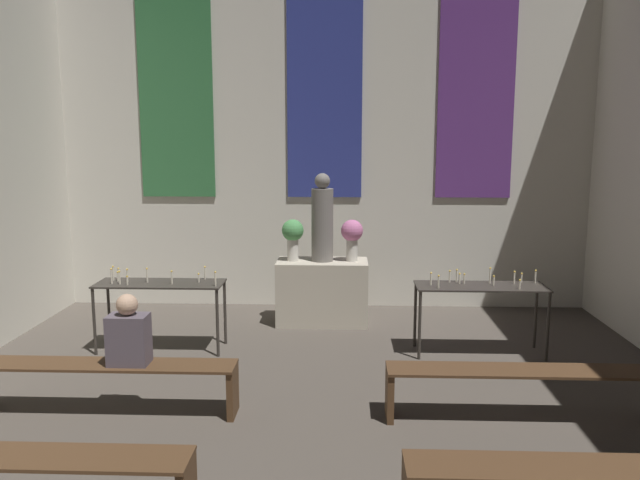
{
  "coord_description": "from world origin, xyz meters",
  "views": [
    {
      "loc": [
        0.3,
        1.21,
        2.51
      ],
      "look_at": [
        0.0,
        8.75,
        1.29
      ],
      "focal_mm": 35.0,
      "sensor_mm": 36.0,
      "label": 1
    }
  ],
  "objects_px": {
    "candle_rack_left": "(160,290)",
    "flower_vase_right": "(352,235)",
    "pew_back_left": "(105,376)",
    "person_seated": "(129,334)",
    "candle_rack_right": "(480,293)",
    "pew_third_left": "(8,472)",
    "altar": "(322,292)",
    "statue": "(322,221)",
    "pew_back_right": "(522,382)",
    "flower_vase_left": "(293,234)"
  },
  "relations": [
    {
      "from": "candle_rack_left",
      "to": "flower_vase_right",
      "type": "bearing_deg",
      "value": 27.23
    },
    {
      "from": "candle_rack_left",
      "to": "pew_back_left",
      "type": "bearing_deg",
      "value": -90.08
    },
    {
      "from": "candle_rack_left",
      "to": "pew_back_left",
      "type": "height_order",
      "value": "candle_rack_left"
    },
    {
      "from": "candle_rack_left",
      "to": "person_seated",
      "type": "distance_m",
      "value": 1.79
    },
    {
      "from": "candle_rack_right",
      "to": "pew_third_left",
      "type": "distance_m",
      "value": 5.14
    },
    {
      "from": "altar",
      "to": "statue",
      "type": "bearing_deg",
      "value": 0.0
    },
    {
      "from": "altar",
      "to": "candle_rack_left",
      "type": "distance_m",
      "value": 2.26
    },
    {
      "from": "pew_third_left",
      "to": "person_seated",
      "type": "xyz_separation_m",
      "value": [
        0.24,
        1.68,
        0.4
      ]
    },
    {
      "from": "statue",
      "to": "pew_back_left",
      "type": "height_order",
      "value": "statue"
    },
    {
      "from": "pew_third_left",
      "to": "pew_back_right",
      "type": "bearing_deg",
      "value": 23.79
    },
    {
      "from": "flower_vase_right",
      "to": "pew_back_left",
      "type": "relative_size",
      "value": 0.23
    },
    {
      "from": "pew_back_right",
      "to": "flower_vase_left",
      "type": "bearing_deg",
      "value": 127.91
    },
    {
      "from": "statue",
      "to": "person_seated",
      "type": "distance_m",
      "value": 3.45
    },
    {
      "from": "candle_rack_right",
      "to": "pew_third_left",
      "type": "height_order",
      "value": "candle_rack_right"
    },
    {
      "from": "flower_vase_right",
      "to": "pew_third_left",
      "type": "distance_m",
      "value": 5.25
    },
    {
      "from": "flower_vase_left",
      "to": "pew_back_left",
      "type": "height_order",
      "value": "flower_vase_left"
    },
    {
      "from": "pew_back_left",
      "to": "pew_back_right",
      "type": "distance_m",
      "value": 3.8
    },
    {
      "from": "person_seated",
      "to": "statue",
      "type": "bearing_deg",
      "value": 60.7
    },
    {
      "from": "altar",
      "to": "pew_third_left",
      "type": "relative_size",
      "value": 0.51
    },
    {
      "from": "statue",
      "to": "person_seated",
      "type": "xyz_separation_m",
      "value": [
        -1.66,
        -2.96,
        -0.66
      ]
    },
    {
      "from": "altar",
      "to": "pew_back_right",
      "type": "distance_m",
      "value": 3.52
    },
    {
      "from": "flower_vase_left",
      "to": "pew_third_left",
      "type": "relative_size",
      "value": 0.23
    },
    {
      "from": "altar",
      "to": "pew_third_left",
      "type": "distance_m",
      "value": 5.01
    },
    {
      "from": "statue",
      "to": "pew_back_right",
      "type": "bearing_deg",
      "value": -57.26
    },
    {
      "from": "pew_back_left",
      "to": "pew_back_right",
      "type": "relative_size",
      "value": 1.0
    },
    {
      "from": "person_seated",
      "to": "flower_vase_left",
      "type": "bearing_deg",
      "value": 66.96
    },
    {
      "from": "statue",
      "to": "flower_vase_left",
      "type": "relative_size",
      "value": 2.1
    },
    {
      "from": "statue",
      "to": "pew_third_left",
      "type": "xyz_separation_m",
      "value": [
        -1.9,
        -4.63,
        -1.06
      ]
    },
    {
      "from": "pew_back_left",
      "to": "pew_back_right",
      "type": "xyz_separation_m",
      "value": [
        3.8,
        0.0,
        0.0
      ]
    },
    {
      "from": "flower_vase_left",
      "to": "pew_back_right",
      "type": "height_order",
      "value": "flower_vase_left"
    },
    {
      "from": "pew_back_right",
      "to": "person_seated",
      "type": "bearing_deg",
      "value": -180.0
    },
    {
      "from": "candle_rack_right",
      "to": "statue",
      "type": "bearing_deg",
      "value": 148.03
    },
    {
      "from": "flower_vase_left",
      "to": "pew_back_left",
      "type": "relative_size",
      "value": 0.23
    },
    {
      "from": "altar",
      "to": "person_seated",
      "type": "bearing_deg",
      "value": -119.3
    },
    {
      "from": "flower_vase_left",
      "to": "candle_rack_left",
      "type": "xyz_separation_m",
      "value": [
        -1.5,
        -1.18,
        -0.5
      ]
    },
    {
      "from": "candle_rack_right",
      "to": "person_seated",
      "type": "xyz_separation_m",
      "value": [
        -3.55,
        -1.78,
        0.03
      ]
    },
    {
      "from": "pew_back_right",
      "to": "candle_rack_left",
      "type": "bearing_deg",
      "value": 154.99
    },
    {
      "from": "altar",
      "to": "pew_back_right",
      "type": "xyz_separation_m",
      "value": [
        1.9,
        -2.96,
        -0.08
      ]
    },
    {
      "from": "flower_vase_right",
      "to": "candle_rack_right",
      "type": "xyz_separation_m",
      "value": [
        1.49,
        -1.18,
        -0.5
      ]
    },
    {
      "from": "flower_vase_left",
      "to": "flower_vase_right",
      "type": "distance_m",
      "value": 0.8
    },
    {
      "from": "flower_vase_left",
      "to": "pew_back_right",
      "type": "bearing_deg",
      "value": -52.09
    },
    {
      "from": "flower_vase_left",
      "to": "candle_rack_right",
      "type": "distance_m",
      "value": 2.63
    },
    {
      "from": "statue",
      "to": "candle_rack_right",
      "type": "xyz_separation_m",
      "value": [
        1.89,
        -1.18,
        -0.69
      ]
    },
    {
      "from": "pew_back_right",
      "to": "candle_rack_right",
      "type": "bearing_deg",
      "value": 90.26
    },
    {
      "from": "altar",
      "to": "statue",
      "type": "xyz_separation_m",
      "value": [
        0.0,
        0.0,
        0.98
      ]
    },
    {
      "from": "flower_vase_right",
      "to": "pew_back_right",
      "type": "bearing_deg",
      "value": -63.11
    },
    {
      "from": "altar",
      "to": "pew_back_left",
      "type": "bearing_deg",
      "value": -122.74
    },
    {
      "from": "pew_third_left",
      "to": "candle_rack_right",
      "type": "bearing_deg",
      "value": 42.29
    },
    {
      "from": "altar",
      "to": "person_seated",
      "type": "height_order",
      "value": "person_seated"
    },
    {
      "from": "altar",
      "to": "pew_back_left",
      "type": "height_order",
      "value": "altar"
    }
  ]
}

